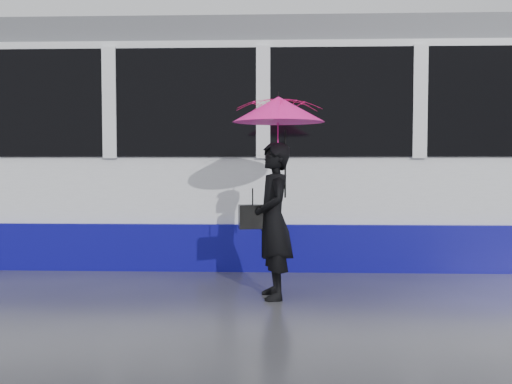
{
  "coord_description": "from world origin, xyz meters",
  "views": [
    {
      "loc": [
        0.39,
        -6.11,
        1.43
      ],
      "look_at": [
        0.15,
        0.17,
        1.1
      ],
      "focal_mm": 40.0,
      "sensor_mm": 36.0,
      "label": 1
    }
  ],
  "objects": [
    {
      "name": "ground",
      "position": [
        0.0,
        0.0,
        0.0
      ],
      "size": [
        90.0,
        90.0,
        0.0
      ],
      "primitive_type": "plane",
      "color": "#2F2F34",
      "rests_on": "ground"
    },
    {
      "name": "rails",
      "position": [
        0.0,
        2.5,
        0.01
      ],
      "size": [
        34.0,
        1.51,
        0.02
      ],
      "color": "#3F3D38",
      "rests_on": "ground"
    },
    {
      "name": "tram",
      "position": [
        -1.3,
        2.5,
        1.64
      ],
      "size": [
        26.0,
        2.56,
        3.35
      ],
      "color": "white",
      "rests_on": "ground"
    },
    {
      "name": "woman",
      "position": [
        0.34,
        -0.17,
        0.82
      ],
      "size": [
        0.5,
        0.66,
        1.63
      ],
      "primitive_type": "imported",
      "rotation": [
        0.0,
        0.0,
        -1.36
      ],
      "color": "black",
      "rests_on": "ground"
    },
    {
      "name": "umbrella",
      "position": [
        0.39,
        -0.17,
        1.79
      ],
      "size": [
        1.14,
        1.14,
        1.1
      ],
      "rotation": [
        0.0,
        0.0,
        0.21
      ],
      "color": "#E8134E",
      "rests_on": "ground"
    },
    {
      "name": "handbag",
      "position": [
        0.12,
        -0.15,
        0.86
      ],
      "size": [
        0.31,
        0.18,
        0.43
      ],
      "rotation": [
        0.0,
        0.0,
        0.21
      ],
      "color": "black",
      "rests_on": "ground"
    }
  ]
}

